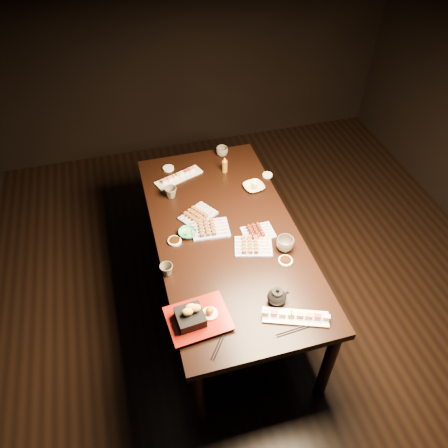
{
  "coord_description": "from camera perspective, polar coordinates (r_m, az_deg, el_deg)",
  "views": [
    {
      "loc": [
        -0.77,
        -1.53,
        2.74
      ],
      "look_at": [
        -0.24,
        0.41,
        0.77
      ],
      "focal_mm": 35.0,
      "sensor_mm": 36.0,
      "label": 1
    }
  ],
  "objects": [
    {
      "name": "edamame_bowl_green",
      "position": [
        2.77,
        -4.78,
        -1.19
      ],
      "size": [
        0.12,
        0.12,
        0.04
      ],
      "primitive_type": "imported",
      "rotation": [
        0.0,
        0.0,
        -0.06
      ],
      "color": "#339D77",
      "rests_on": "dining_table"
    },
    {
      "name": "sauce_dish_east",
      "position": [
        3.24,
        5.69,
        6.38
      ],
      "size": [
        0.09,
        0.09,
        0.01
      ],
      "primitive_type": "cylinder",
      "rotation": [
        0.0,
        0.0,
        0.2
      ],
      "color": "white",
      "rests_on": "dining_table"
    },
    {
      "name": "sushi_platter_near",
      "position": [
        2.4,
        9.33,
        -11.72
      ],
      "size": [
        0.36,
        0.22,
        0.04
      ],
      "primitive_type": null,
      "rotation": [
        0.0,
        0.0,
        -0.36
      ],
      "color": "white",
      "rests_on": "dining_table"
    },
    {
      "name": "dining_table",
      "position": [
        3.07,
        0.25,
        -5.89
      ],
      "size": [
        1.09,
        1.89,
        0.75
      ],
      "primitive_type": "cube",
      "rotation": [
        0.0,
        0.0,
        -0.11
      ],
      "color": "black",
      "rests_on": "ground"
    },
    {
      "name": "tsukune_plate",
      "position": [
        2.77,
        4.5,
        -0.84
      ],
      "size": [
        0.2,
        0.15,
        0.05
      ],
      "primitive_type": null,
      "rotation": [
        0.0,
        0.0,
        0.02
      ],
      "color": "#828EB6",
      "rests_on": "dining_table"
    },
    {
      "name": "chopsticks_near",
      "position": [
        2.31,
        -0.37,
        -14.84
      ],
      "size": [
        0.16,
        0.2,
        0.01
      ],
      "primitive_type": null,
      "rotation": [
        0.0,
        0.0,
        0.94
      ],
      "color": "black",
      "rests_on": "dining_table"
    },
    {
      "name": "teacup_far_right",
      "position": [
        3.41,
        -0.26,
        9.46
      ],
      "size": [
        0.12,
        0.12,
        0.07
      ],
      "primitive_type": "imported",
      "rotation": [
        0.0,
        0.0,
        -0.33
      ],
      "color": "#4F463C",
      "rests_on": "dining_table"
    },
    {
      "name": "tempura_tray",
      "position": [
        2.33,
        -3.41,
        -11.67
      ],
      "size": [
        0.35,
        0.29,
        0.12
      ],
      "primitive_type": null,
      "rotation": [
        0.0,
        0.0,
        0.09
      ],
      "color": "black",
      "rests_on": "dining_table"
    },
    {
      "name": "yakitori_plate_right",
      "position": [
        2.68,
        3.87,
        -2.66
      ],
      "size": [
        0.26,
        0.22,
        0.06
      ],
      "primitive_type": null,
      "rotation": [
        0.0,
        0.0,
        -0.27
      ],
      "color": "#828EB6",
      "rests_on": "dining_table"
    },
    {
      "name": "sauce_dish_west",
      "position": [
        2.74,
        -6.46,
        -2.22
      ],
      "size": [
        0.11,
        0.11,
        0.01
      ],
      "primitive_type": "cylinder",
      "rotation": [
        0.0,
        0.0,
        -0.38
      ],
      "color": "white",
      "rests_on": "dining_table"
    },
    {
      "name": "yakitori_plate_center",
      "position": [
        2.78,
        -1.81,
        -0.34
      ],
      "size": [
        0.25,
        0.19,
        0.06
      ],
      "primitive_type": null,
      "rotation": [
        0.0,
        0.0,
        -0.09
      ],
      "color": "#828EB6",
      "rests_on": "dining_table"
    },
    {
      "name": "chopsticks_se",
      "position": [
        2.37,
        9.43,
        -13.42
      ],
      "size": [
        0.23,
        0.04,
        0.01
      ],
      "primitive_type": null,
      "rotation": [
        0.0,
        0.0,
        0.07
      ],
      "color": "black",
      "rests_on": "dining_table"
    },
    {
      "name": "ground",
      "position": [
        3.23,
        6.15,
        -13.95
      ],
      "size": [
        5.0,
        5.0,
        0.0
      ],
      "primitive_type": "plane",
      "color": "black",
      "rests_on": "ground"
    },
    {
      "name": "condiment_bottle",
      "position": [
        3.23,
        0.09,
        7.76
      ],
      "size": [
        0.05,
        0.05,
        0.12
      ],
      "primitive_type": "cylinder",
      "rotation": [
        0.0,
        0.0,
        0.18
      ],
      "color": "brown",
      "rests_on": "dining_table"
    },
    {
      "name": "teacup_near_left",
      "position": [
        2.56,
        -7.5,
        -5.94
      ],
      "size": [
        0.08,
        0.08,
        0.07
      ],
      "primitive_type": "imported",
      "rotation": [
        0.0,
        0.0,
        -0.08
      ],
      "color": "#4F463C",
      "rests_on": "dining_table"
    },
    {
      "name": "sauce_dish_nw",
      "position": [
        3.31,
        -7.27,
        7.23
      ],
      "size": [
        0.08,
        0.08,
        0.01
      ],
      "primitive_type": "cylinder",
      "rotation": [
        0.0,
        0.0,
        0.04
      ],
      "color": "white",
      "rests_on": "dining_table"
    },
    {
      "name": "teacup_far_left",
      "position": [
        3.04,
        -6.97,
        4.12
      ],
      "size": [
        0.1,
        0.1,
        0.08
      ],
      "primitive_type": "imported",
      "rotation": [
        0.0,
        0.0,
        -0.14
      ],
      "color": "#4F463C",
      "rests_on": "dining_table"
    },
    {
      "name": "sushi_platter_far",
      "position": [
        3.21,
        -5.96,
        6.29
      ],
      "size": [
        0.37,
        0.22,
        0.04
      ],
      "primitive_type": null,
      "rotation": [
        0.0,
        0.0,
        3.51
      ],
      "color": "white",
      "rests_on": "dining_table"
    },
    {
      "name": "yakitori_plate_left",
      "position": [
        2.88,
        -3.42,
        1.4
      ],
      "size": [
        0.28,
        0.26,
        0.06
      ],
      "primitive_type": null,
      "rotation": [
        0.0,
        0.0,
        0.57
      ],
      "color": "#828EB6",
      "rests_on": "dining_table"
    },
    {
      "name": "edamame_bowl_cream",
      "position": [
        3.1,
        3.91,
        4.83
      ],
      "size": [
        0.16,
        0.16,
        0.03
      ],
      "primitive_type": "imported",
      "rotation": [
        0.0,
        0.0,
        0.19
      ],
      "color": "beige",
      "rests_on": "dining_table"
    },
    {
      "name": "teacup_mid_right",
      "position": [
        2.69,
        7.98,
        -2.62
      ],
      "size": [
        0.13,
        0.13,
        0.09
      ],
      "primitive_type": "imported",
      "rotation": [
        0.0,
        0.0,
        0.16
      ],
      "color": "#4F463C",
      "rests_on": "dining_table"
    },
    {
      "name": "teapot",
      "position": [
        2.42,
        6.94,
        -9.25
      ],
      "size": [
        0.13,
        0.13,
        0.11
      ],
      "primitive_type": null,
      "rotation": [
        0.0,
        0.0,
        0.06
      ],
      "color": "black",
      "rests_on": "dining_table"
    },
    {
      "name": "sauce_dish_se",
      "position": [
        2.64,
        8.02,
        -4.79
      ],
      "size": [
        0.11,
        0.11,
        0.02
      ],
      "primitive_type": "cylinder",
      "rotation": [
        0.0,
        0.0,
        -0.43
      ],
      "color": "white",
      "rests_on": "dining_table"
    }
  ]
}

